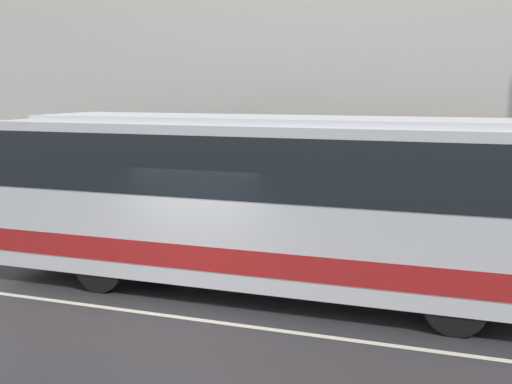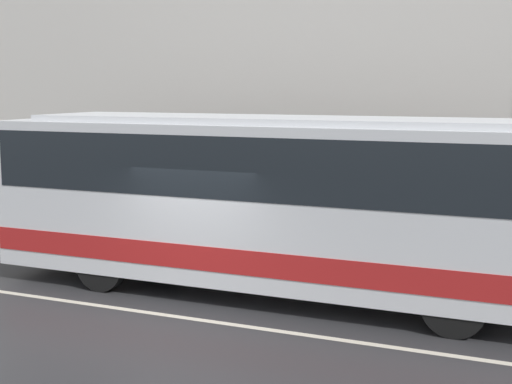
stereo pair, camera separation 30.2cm
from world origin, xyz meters
name	(u,v)px [view 1 (the left image)]	position (x,y,z in m)	size (l,w,h in m)	color
ground_plane	(176,317)	(0.00, 0.00, 0.00)	(60.00, 60.00, 0.00)	#2D2D30
sidewalk	(277,251)	(0.00, 5.14, 0.07)	(60.00, 2.27, 0.15)	gray
building_facade	(296,66)	(0.00, 6.42, 4.48)	(60.00, 0.35, 9.29)	silver
lane_stripe	(176,317)	(0.00, 0.00, 0.00)	(54.00, 0.14, 0.01)	beige
transit_bus	(264,195)	(0.86, 1.98, 1.92)	(10.73, 2.59, 3.41)	silver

